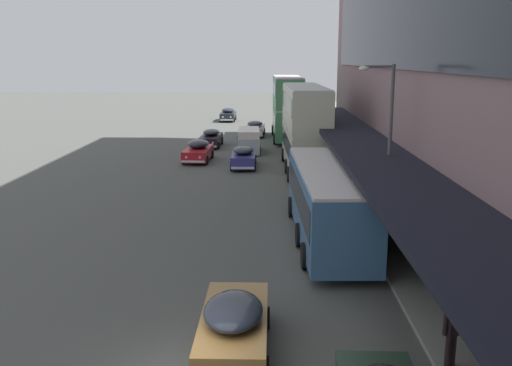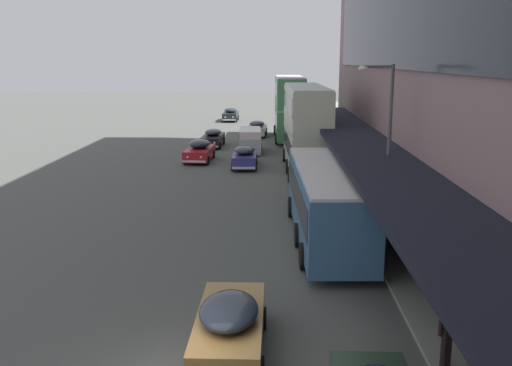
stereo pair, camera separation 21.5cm
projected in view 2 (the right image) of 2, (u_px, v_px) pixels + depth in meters
transit_bus_kerbside_front at (306, 126)px, 38.83m from camera, size 2.91×11.51×5.84m
transit_bus_kerbside_rear at (327, 199)px, 24.13m from camera, size 3.03×11.08×3.18m
transit_bus_kerbside_far at (289, 106)px, 54.10m from camera, size 2.91×10.05×5.99m
sedan_second_mid at (230, 326)px, 14.99m from camera, size 1.91×4.72×1.56m
sedan_trailing_near at (231, 115)px, 71.01m from camera, size 1.91×4.58×1.61m
sedan_second_near at (213, 138)px, 50.41m from camera, size 1.90×4.83×1.53m
sedan_lead_near at (245, 157)px, 40.81m from camera, size 1.81×4.73×1.55m
sedan_far_back at (257, 128)px, 57.25m from camera, size 2.02×4.70×1.55m
sedan_lead_mid at (200, 151)px, 43.26m from camera, size 2.08×4.64×1.62m
vw_van at (250, 139)px, 47.18m from camera, size 2.01×4.60×1.96m
pedestrian_at_kerb at (448, 329)px, 13.95m from camera, size 0.54×0.41×1.86m
street_lamp at (385, 138)px, 23.97m from camera, size 1.50×0.28×7.28m
fire_hydrant at (381, 233)px, 23.83m from camera, size 0.20×0.40×0.70m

